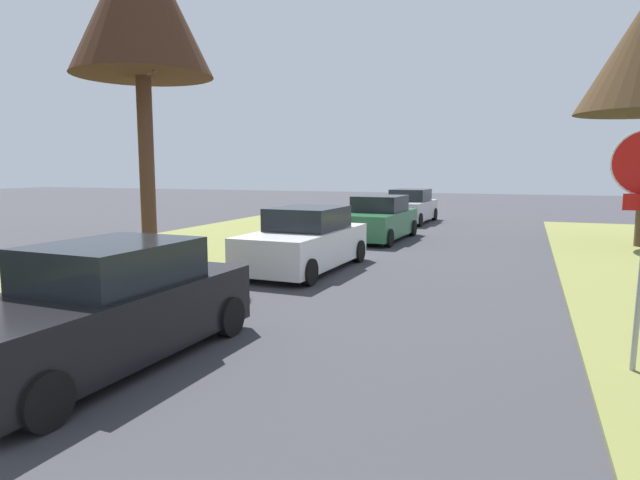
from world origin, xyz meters
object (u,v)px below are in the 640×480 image
Objects in this scene: street_tree_left_mid_b at (140,2)px; parked_sedan_green at (378,220)px; parked_sedan_black at (105,308)px; parked_sedan_white at (305,241)px; parked_sedan_silver at (409,207)px.

parked_sedan_green is (3.28, 8.53, -5.47)m from street_tree_left_mid_b.
street_tree_left_mid_b is 8.00m from parked_sedan_black.
parked_sedan_black is 1.00× the size of parked_sedan_white.
parked_sedan_white is at bearing -89.93° from parked_sedan_silver.
street_tree_left_mid_b reaches higher than parked_sedan_white.
parked_sedan_green is at bearing -87.94° from parked_sedan_silver.
street_tree_left_mid_b is 1.76× the size of parked_sedan_white.
parked_sedan_white and parked_sedan_silver have the same top height.
parked_sedan_black is 7.07m from parked_sedan_white.
parked_sedan_green is (0.15, 13.45, 0.00)m from parked_sedan_black.
street_tree_left_mid_b is 1.76× the size of parked_sedan_green.
parked_sedan_white is 13.04m from parked_sedan_silver.
parked_sedan_silver is at bearing 78.68° from street_tree_left_mid_b.
parked_sedan_silver is at bearing 90.26° from parked_sedan_black.
parked_sedan_silver is (-0.24, 6.66, 0.00)m from parked_sedan_green.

